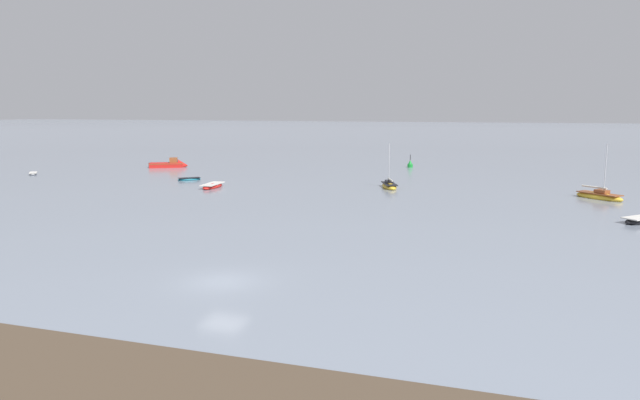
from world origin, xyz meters
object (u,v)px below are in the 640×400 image
(motorboat_moored_1, at_px, (172,165))
(rowboat_moored_4, at_px, (33,174))
(rowboat_moored_3, at_px, (213,186))
(rowboat_moored_2, at_px, (189,179))
(channel_buoy, at_px, (410,165))
(sailboat_moored_1, at_px, (599,196))
(sailboat_moored_0, at_px, (389,186))

(motorboat_moored_1, bearing_deg, rowboat_moored_4, -160.50)
(rowboat_moored_3, xyz_separation_m, rowboat_moored_4, (-32.61, 4.83, -0.07))
(motorboat_moored_1, xyz_separation_m, rowboat_moored_2, (12.07, -14.94, -0.23))
(rowboat_moored_3, distance_m, channel_buoy, 38.36)
(motorboat_moored_1, bearing_deg, channel_buoy, -11.98)
(rowboat_moored_3, distance_m, sailboat_moored_1, 45.00)
(sailboat_moored_0, xyz_separation_m, rowboat_moored_4, (-53.64, -1.93, -0.12))
(rowboat_moored_4, bearing_deg, sailboat_moored_1, 48.93)
(rowboat_moored_2, bearing_deg, channel_buoy, 3.87)
(rowboat_moored_3, bearing_deg, channel_buoy, -34.87)
(rowboat_moored_3, bearing_deg, motorboat_moored_1, 37.39)
(sailboat_moored_0, bearing_deg, motorboat_moored_1, 48.88)
(motorboat_moored_1, bearing_deg, sailboat_moored_1, -43.86)
(sailboat_moored_1, height_order, channel_buoy, sailboat_moored_1)
(rowboat_moored_2, relative_size, rowboat_moored_3, 0.63)
(motorboat_moored_1, height_order, sailboat_moored_1, sailboat_moored_1)
(sailboat_moored_0, height_order, rowboat_moored_3, sailboat_moored_0)
(rowboat_moored_2, relative_size, sailboat_moored_1, 0.49)
(motorboat_moored_1, distance_m, channel_buoy, 40.06)
(sailboat_moored_0, bearing_deg, rowboat_moored_3, 86.19)
(rowboat_moored_2, relative_size, channel_buoy, 1.33)
(rowboat_moored_2, bearing_deg, sailboat_moored_1, -43.42)
(rowboat_moored_4, bearing_deg, sailboat_moored_0, 50.85)
(sailboat_moored_0, distance_m, channel_buoy, 26.46)
(sailboat_moored_0, relative_size, rowboat_moored_4, 1.94)
(channel_buoy, bearing_deg, motorboat_moored_1, -162.13)
(motorboat_moored_1, relative_size, rowboat_moored_4, 2.24)
(rowboat_moored_4, distance_m, channel_buoy, 59.12)
(sailboat_moored_1, bearing_deg, rowboat_moored_2, -137.84)
(sailboat_moored_0, relative_size, rowboat_moored_3, 1.17)
(rowboat_moored_3, bearing_deg, sailboat_moored_0, -76.87)
(rowboat_moored_2, height_order, rowboat_moored_3, rowboat_moored_3)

